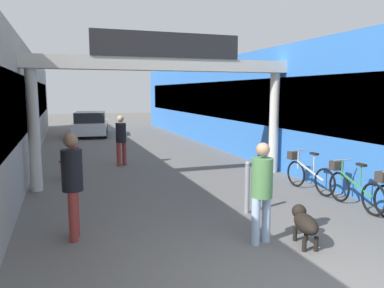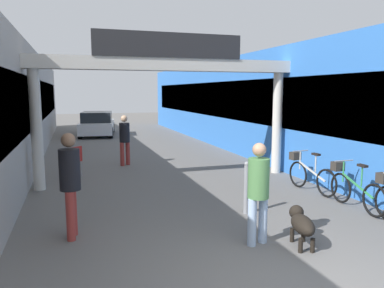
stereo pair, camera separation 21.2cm
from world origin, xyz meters
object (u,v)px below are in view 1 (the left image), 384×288
at_px(cafe_chair_red_nearer, 71,159).
at_px(bicycle_silver_third, 307,173).
at_px(pedestrian_companion, 72,179).
at_px(dog_on_leash, 304,222).
at_px(parked_car_white, 91,124).
at_px(pedestrian_with_dog, 262,187).
at_px(bollard_post_metal, 247,187).
at_px(pedestrian_carrying_crate, 121,137).
at_px(bicycle_green_second, 352,187).

bearing_deg(cafe_chair_red_nearer, bicycle_silver_third, -31.19).
bearing_deg(pedestrian_companion, dog_on_leash, -22.51).
height_order(pedestrian_companion, parked_car_white, pedestrian_companion).
relative_size(pedestrian_with_dog, dog_on_leash, 1.98).
distance_m(dog_on_leash, bicycle_silver_third, 3.53).
height_order(pedestrian_companion, dog_on_leash, pedestrian_companion).
height_order(pedestrian_with_dog, bicycle_silver_third, pedestrian_with_dog).
xyz_separation_m(dog_on_leash, cafe_chair_red_nearer, (-3.42, 6.17, 0.17)).
bearing_deg(cafe_chair_red_nearer, parked_car_white, 82.91).
xyz_separation_m(dog_on_leash, bollard_post_metal, (-0.14, 1.71, 0.17)).
height_order(pedestrian_with_dog, pedestrian_companion, pedestrian_companion).
bearing_deg(bollard_post_metal, pedestrian_carrying_crate, 105.92).
xyz_separation_m(pedestrian_with_dog, bollard_post_metal, (0.50, 1.44, -0.40)).
relative_size(pedestrian_companion, bicycle_green_second, 1.05).
relative_size(bicycle_silver_third, cafe_chair_red_nearer, 1.90).
xyz_separation_m(pedestrian_carrying_crate, parked_car_white, (-0.32, 9.15, -0.31)).
distance_m(bicycle_green_second, parked_car_white, 15.88).
distance_m(bicycle_green_second, cafe_chair_red_nearer, 7.38).
bearing_deg(pedestrian_with_dog, parked_car_white, 95.14).
relative_size(bicycle_green_second, bicycle_silver_third, 1.00).
relative_size(bicycle_green_second, parked_car_white, 0.40).
distance_m(pedestrian_companion, cafe_chair_red_nearer, 4.75).
bearing_deg(bicycle_silver_third, parked_car_white, 106.98).
bearing_deg(parked_car_white, cafe_chair_red_nearer, -97.09).
relative_size(pedestrian_carrying_crate, parked_car_white, 0.40).
relative_size(pedestrian_with_dog, parked_car_white, 0.39).
bearing_deg(pedestrian_companion, cafe_chair_red_nearer, 89.13).
bearing_deg(pedestrian_carrying_crate, bicycle_silver_third, -50.14).
bearing_deg(parked_car_white, bollard_post_metal, -82.47).
bearing_deg(parked_car_white, dog_on_leash, -82.76).
xyz_separation_m(cafe_chair_red_nearer, parked_car_white, (1.30, 10.48, 0.10)).
bearing_deg(dog_on_leash, bicycle_silver_third, 53.36).
xyz_separation_m(dog_on_leash, bicycle_silver_third, (2.10, 2.83, 0.07)).
relative_size(dog_on_leash, bicycle_green_second, 0.49).
relative_size(dog_on_leash, parked_car_white, 0.20).
height_order(bollard_post_metal, parked_car_white, parked_car_white).
height_order(pedestrian_companion, bicycle_silver_third, pedestrian_companion).
xyz_separation_m(pedestrian_companion, cafe_chair_red_nearer, (0.07, 4.73, -0.49)).
height_order(bicycle_silver_third, cafe_chair_red_nearer, bicycle_silver_third).
height_order(dog_on_leash, bicycle_green_second, bicycle_green_second).
bearing_deg(bollard_post_metal, bicycle_green_second, -8.52).
bearing_deg(bicycle_green_second, cafe_chair_red_nearer, 139.31).
bearing_deg(parked_car_white, pedestrian_carrying_crate, -87.98).
relative_size(pedestrian_carrying_crate, dog_on_leash, 2.00).
height_order(pedestrian_with_dog, dog_on_leash, pedestrian_with_dog).
bearing_deg(cafe_chair_red_nearer, pedestrian_companion, -90.87).
height_order(dog_on_leash, cafe_chair_red_nearer, cafe_chair_red_nearer).
distance_m(pedestrian_carrying_crate, cafe_chair_red_nearer, 2.14).
xyz_separation_m(pedestrian_carrying_crate, bicycle_silver_third, (3.90, -4.67, -0.52)).
bearing_deg(bicycle_green_second, parked_car_white, 105.68).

